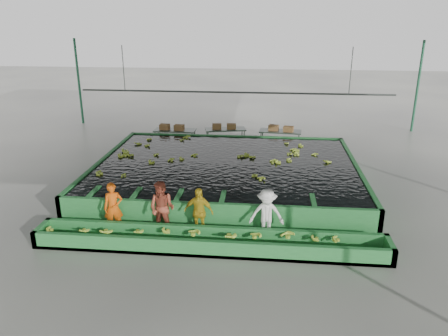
# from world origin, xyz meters

# --- Properties ---
(ground) EXTENTS (80.00, 80.00, 0.00)m
(ground) POSITION_xyz_m (0.00, 0.00, 0.00)
(ground) COLOR gray
(ground) RESTS_ON ground
(shed_roof) EXTENTS (20.00, 22.00, 0.04)m
(shed_roof) POSITION_xyz_m (0.00, 0.00, 5.00)
(shed_roof) COLOR gray
(shed_roof) RESTS_ON shed_posts
(shed_posts) EXTENTS (20.00, 22.00, 5.00)m
(shed_posts) POSITION_xyz_m (0.00, 0.00, 2.50)
(shed_posts) COLOR #236140
(shed_posts) RESTS_ON ground
(flotation_tank) EXTENTS (10.00, 8.00, 0.90)m
(flotation_tank) POSITION_xyz_m (0.00, 1.50, 0.45)
(flotation_tank) COLOR #277935
(flotation_tank) RESTS_ON ground
(tank_water) EXTENTS (9.70, 7.70, 0.00)m
(tank_water) POSITION_xyz_m (0.00, 1.50, 0.85)
(tank_water) COLOR black
(tank_water) RESTS_ON flotation_tank
(sorting_trough) EXTENTS (10.00, 1.00, 0.50)m
(sorting_trough) POSITION_xyz_m (0.00, -3.60, 0.25)
(sorting_trough) COLOR #277935
(sorting_trough) RESTS_ON ground
(cableway_rail) EXTENTS (0.08, 0.08, 14.00)m
(cableway_rail) POSITION_xyz_m (0.00, 5.00, 3.00)
(cableway_rail) COLOR #59605B
(cableway_rail) RESTS_ON shed_roof
(rail_hanger_left) EXTENTS (0.04, 0.04, 2.00)m
(rail_hanger_left) POSITION_xyz_m (-5.00, 5.00, 4.00)
(rail_hanger_left) COLOR #59605B
(rail_hanger_left) RESTS_ON shed_roof
(rail_hanger_right) EXTENTS (0.04, 0.04, 2.00)m
(rail_hanger_right) POSITION_xyz_m (5.00, 5.00, 4.00)
(rail_hanger_right) COLOR #59605B
(rail_hanger_right) RESTS_ON shed_roof
(worker_a) EXTENTS (0.66, 0.54, 1.56)m
(worker_a) POSITION_xyz_m (-3.02, -2.80, 0.78)
(worker_a) COLOR #E9580E
(worker_a) RESTS_ON ground
(worker_b) EXTENTS (0.94, 0.81, 1.67)m
(worker_b) POSITION_xyz_m (-1.52, -2.80, 0.83)
(worker_b) COLOR #A1452F
(worker_b) RESTS_ON ground
(worker_c) EXTENTS (0.93, 0.48, 1.52)m
(worker_c) POSITION_xyz_m (-0.42, -2.80, 0.76)
(worker_c) COLOR gold
(worker_c) RESTS_ON ground
(worker_d) EXTENTS (1.01, 0.59, 1.55)m
(worker_d) POSITION_xyz_m (1.58, -2.80, 0.78)
(worker_d) COLOR white
(worker_d) RESTS_ON ground
(packing_table_left) EXTENTS (2.05, 0.84, 0.93)m
(packing_table_left) POSITION_xyz_m (-3.00, 6.12, 0.46)
(packing_table_left) COLOR #59605B
(packing_table_left) RESTS_ON ground
(packing_table_mid) EXTENTS (2.12, 1.21, 0.91)m
(packing_table_mid) POSITION_xyz_m (-0.55, 6.64, 0.45)
(packing_table_mid) COLOR #59605B
(packing_table_mid) RESTS_ON ground
(packing_table_right) EXTENTS (2.09, 0.99, 0.92)m
(packing_table_right) POSITION_xyz_m (2.16, 6.48, 0.46)
(packing_table_right) COLOR #59605B
(packing_table_right) RESTS_ON ground
(box_stack_left) EXTENTS (1.23, 0.45, 0.26)m
(box_stack_left) POSITION_xyz_m (-3.14, 6.10, 0.93)
(box_stack_left) COLOR brown
(box_stack_left) RESTS_ON packing_table_left
(box_stack_mid) EXTENTS (1.20, 0.46, 0.25)m
(box_stack_mid) POSITION_xyz_m (-0.61, 6.60, 0.91)
(box_stack_mid) COLOR brown
(box_stack_mid) RESTS_ON packing_table_mid
(box_stack_right) EXTENTS (1.25, 0.63, 0.26)m
(box_stack_right) POSITION_xyz_m (2.19, 6.43, 0.92)
(box_stack_right) COLOR brown
(box_stack_right) RESTS_ON packing_table_right
(floating_bananas) EXTENTS (9.36, 6.38, 0.13)m
(floating_bananas) POSITION_xyz_m (0.00, 2.30, 0.85)
(floating_bananas) COLOR #A8C735
(floating_bananas) RESTS_ON tank_water
(trough_bananas) EXTENTS (9.51, 0.63, 0.13)m
(trough_bananas) POSITION_xyz_m (0.00, -3.60, 0.40)
(trough_bananas) COLOR #A8C735
(trough_bananas) RESTS_ON sorting_trough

